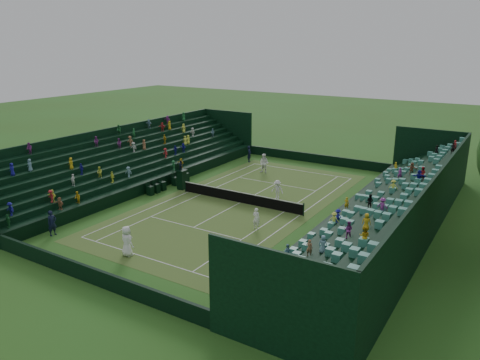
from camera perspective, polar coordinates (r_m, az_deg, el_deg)
The scene contains 17 objects.
ground at distance 39.15m, azimuth 0.00°, elevation -2.81°, with size 160.00×160.00×0.00m, color #345F1E.
court_surface at distance 39.15m, azimuth 0.00°, elevation -2.80°, with size 12.97×26.77×0.01m, color #307326.
perimeter_wall_north at distance 52.62m, azimuth 9.20°, elevation 2.61°, with size 17.17×0.20×1.00m, color black.
perimeter_wall_south at distance 27.87m, azimuth -17.89°, elevation -10.90°, with size 17.17×0.20×1.00m, color black.
perimeter_wall_east at distance 35.50m, azimuth 11.73°, elevation -4.39°, with size 0.20×31.77×1.00m, color black.
perimeter_wall_west at distance 43.86m, azimuth -9.45°, elevation -0.21°, with size 0.20×31.77×1.00m, color black.
north_grandstand at distance 34.07m, azimuth 18.43°, elevation -3.94°, with size 6.60×32.00×4.90m.
south_grandstand at distance 46.38m, azimuth -13.40°, elevation 1.82°, with size 6.60×32.00×4.90m.
tennis_net at distance 38.98m, azimuth 0.00°, elevation -2.08°, with size 11.67×0.10×1.06m.
umpire_chair at distance 42.80m, azimuth -7.14°, elevation 0.37°, with size 0.85×0.85×2.69m.
courtside_chairs at distance 43.53m, azimuth -8.68°, elevation -0.39°, with size 0.54×5.51×1.16m.
player_near_west at distance 30.28m, azimuth -13.62°, elevation -7.26°, with size 0.97×0.63×1.98m, color white.
player_near_east at distance 33.57m, azimuth 2.00°, elevation -4.72°, with size 0.59×0.39×1.61m, color white.
player_far_west at distance 47.87m, azimuth 2.96°, elevation 2.03°, with size 0.97×0.76×2.00m, color white.
player_far_east at distance 40.07m, azimuth 4.58°, elevation -1.16°, with size 1.07×0.62×1.65m, color white.
line_judge_north at distance 52.26m, azimuth 1.15°, elevation 3.19°, with size 0.67×0.44×1.82m, color black.
line_judge_south at distance 34.97m, azimuth -21.93°, elevation -4.90°, with size 0.66×0.43×1.81m, color black.
Camera 1 is at (19.55, -31.35, 12.96)m, focal length 35.00 mm.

